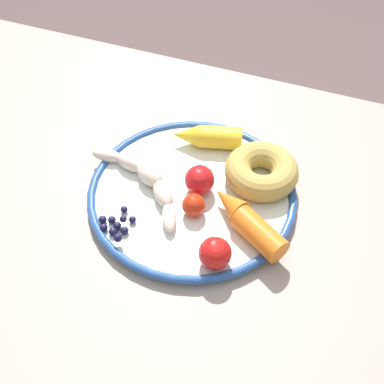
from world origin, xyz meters
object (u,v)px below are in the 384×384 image
(carrot_orange, at_px, (247,219))
(tomato_near, at_px, (215,253))
(banana, at_px, (145,178))
(tomato_mid, at_px, (194,205))
(blueberry_pile, at_px, (117,225))
(carrot_yellow, at_px, (207,137))
(tomato_far, at_px, (200,180))
(plate, at_px, (192,193))
(dining_table, at_px, (190,264))
(donut, at_px, (261,171))

(carrot_orange, height_order, tomato_near, tomato_near)
(banana, bearing_deg, tomato_mid, -16.00)
(blueberry_pile, distance_m, tomato_mid, 0.11)
(carrot_yellow, distance_m, tomato_far, 0.09)
(plate, distance_m, carrot_orange, 0.10)
(blueberry_pile, bearing_deg, dining_table, 28.10)
(dining_table, height_order, banana, banana)
(carrot_yellow, distance_m, blueberry_pile, 0.20)
(dining_table, bearing_deg, donut, 56.78)
(dining_table, relative_size, tomato_mid, 36.65)
(banana, xyz_separation_m, carrot_yellow, (0.06, 0.11, 0.01))
(dining_table, relative_size, donut, 11.26)
(tomato_near, bearing_deg, plate, 124.30)
(dining_table, distance_m, carrot_orange, 0.15)
(carrot_yellow, bearing_deg, donut, -22.98)
(banana, bearing_deg, tomato_near, -33.41)
(banana, height_order, blueberry_pile, banana)
(dining_table, distance_m, plate, 0.12)
(dining_table, relative_size, carrot_orange, 9.46)
(dining_table, xyz_separation_m, plate, (-0.02, 0.05, 0.11))
(dining_table, distance_m, tomato_far, 0.14)
(carrot_orange, xyz_separation_m, donut, (-0.00, 0.09, 0.00))
(dining_table, relative_size, tomato_far, 27.94)
(tomato_mid, bearing_deg, tomato_far, 99.93)
(dining_table, relative_size, carrot_yellow, 10.61)
(donut, bearing_deg, tomato_far, -147.17)
(tomato_far, bearing_deg, banana, -167.23)
(dining_table, height_order, tomato_mid, tomato_mid)
(carrot_yellow, height_order, tomato_far, tomato_far)
(tomato_mid, bearing_deg, carrot_orange, 1.99)
(carrot_orange, xyz_separation_m, carrot_yellow, (-0.10, 0.13, 0.00))
(carrot_orange, height_order, tomato_mid, carrot_orange)
(donut, bearing_deg, banana, -156.49)
(dining_table, xyz_separation_m, tomato_far, (-0.01, 0.06, 0.13))
(banana, bearing_deg, blueberry_pile, -91.97)
(dining_table, bearing_deg, blueberry_pile, -151.90)
(banana, height_order, tomato_near, tomato_near)
(plate, bearing_deg, blueberry_pile, -126.74)
(blueberry_pile, distance_m, tomato_far, 0.13)
(banana, bearing_deg, carrot_yellow, 62.88)
(blueberry_pile, bearing_deg, carrot_yellow, 73.25)
(banana, height_order, donut, donut)
(plate, height_order, tomato_mid, tomato_mid)
(blueberry_pile, xyz_separation_m, tomato_mid, (0.09, 0.06, 0.01))
(banana, relative_size, tomato_far, 4.11)
(plate, bearing_deg, tomato_far, 41.50)
(dining_table, bearing_deg, carrot_yellow, 100.88)
(carrot_orange, bearing_deg, plate, 160.59)
(carrot_yellow, bearing_deg, dining_table, -79.12)
(plate, distance_m, tomato_near, 0.12)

